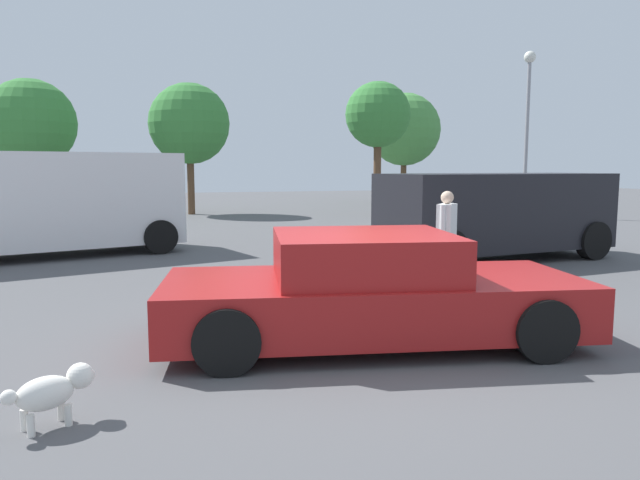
# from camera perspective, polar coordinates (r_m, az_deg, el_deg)

# --- Properties ---
(ground_plane) EXTENTS (80.00, 80.00, 0.00)m
(ground_plane) POSITION_cam_1_polar(r_m,az_deg,el_deg) (6.43, 3.62, -10.39)
(ground_plane) COLOR #515154
(sedan_foreground) EXTENTS (4.76, 2.57, 1.21)m
(sedan_foreground) POSITION_cam_1_polar(r_m,az_deg,el_deg) (6.55, 4.85, -4.97)
(sedan_foreground) COLOR maroon
(sedan_foreground) RESTS_ON ground_plane
(dog) EXTENTS (0.62, 0.43, 0.44)m
(dog) POSITION_cam_1_polar(r_m,az_deg,el_deg) (4.95, -24.36, -13.06)
(dog) COLOR white
(dog) RESTS_ON ground_plane
(van_white) EXTENTS (5.50, 3.44, 2.23)m
(van_white) POSITION_cam_1_polar(r_m,az_deg,el_deg) (14.10, -24.16, 3.50)
(van_white) COLOR white
(van_white) RESTS_ON ground_plane
(suv_dark) EXTENTS (5.09, 2.56, 1.79)m
(suv_dark) POSITION_cam_1_polar(r_m,az_deg,el_deg) (12.89, 16.59, 2.59)
(suv_dark) COLOR black
(suv_dark) RESTS_ON ground_plane
(pedestrian) EXTENTS (0.45, 0.45, 1.54)m
(pedestrian) POSITION_cam_1_polar(r_m,az_deg,el_deg) (9.92, 12.07, 0.99)
(pedestrian) COLOR navy
(pedestrian) RESTS_ON ground_plane
(light_post_near) EXTENTS (0.44, 0.44, 6.29)m
(light_post_near) POSITION_cam_1_polar(r_m,az_deg,el_deg) (24.56, 19.37, 12.15)
(light_post_near) COLOR gray
(light_post_near) RESTS_ON ground_plane
(tree_back_left) EXTENTS (3.82, 3.82, 5.82)m
(tree_back_left) POSITION_cam_1_polar(r_m,az_deg,el_deg) (32.22, 8.11, 10.47)
(tree_back_left) COLOR brown
(tree_back_left) RESTS_ON ground_plane
(tree_back_center) EXTENTS (3.24, 3.24, 5.28)m
(tree_back_center) POSITION_cam_1_polar(r_m,az_deg,el_deg) (24.88, -12.46, 10.85)
(tree_back_center) COLOR brown
(tree_back_center) RESTS_ON ground_plane
(tree_back_right) EXTENTS (2.63, 2.63, 5.34)m
(tree_back_right) POSITION_cam_1_polar(r_m,az_deg,el_deg) (24.44, 5.59, 11.83)
(tree_back_right) COLOR brown
(tree_back_right) RESTS_ON ground_plane
(tree_far_right) EXTENTS (3.49, 3.49, 5.39)m
(tree_far_right) POSITION_cam_1_polar(r_m,az_deg,el_deg) (26.48, -26.05, 10.03)
(tree_far_right) COLOR brown
(tree_far_right) RESTS_ON ground_plane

